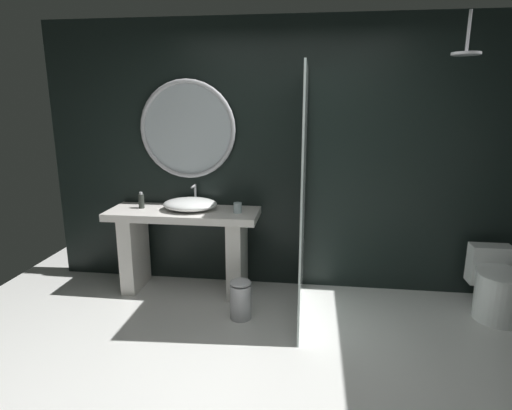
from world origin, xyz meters
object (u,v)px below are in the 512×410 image
rain_shower_head (466,50)px  waste_bin (241,299)px  round_wall_mirror (187,129)px  vessel_sink (190,204)px  tumbler_cup (238,208)px  soap_dispenser (141,201)px  toilet (498,288)px

rain_shower_head → waste_bin: size_ratio=0.90×
round_wall_mirror → waste_bin: 1.69m
vessel_sink → tumbler_cup: bearing=-6.1°
tumbler_cup → soap_dispenser: soap_dispenser is taller
soap_dispenser → rain_shower_head: rain_shower_head is taller
vessel_sink → round_wall_mirror: 0.73m
waste_bin → soap_dispenser: bearing=153.9°
tumbler_cup → toilet: tumbler_cup is taller
round_wall_mirror → rain_shower_head: 2.47m
toilet → tumbler_cup: bearing=176.9°
soap_dispenser → waste_bin: size_ratio=0.45×
round_wall_mirror → rain_shower_head: rain_shower_head is taller
rain_shower_head → waste_bin: (-1.71, -0.27, -2.03)m
tumbler_cup → soap_dispenser: size_ratio=0.61×
tumbler_cup → waste_bin: tumbler_cup is taller
vessel_sink → waste_bin: bearing=-42.2°
soap_dispenser → rain_shower_head: 3.08m
tumbler_cup → waste_bin: bearing=-77.8°
toilet → soap_dispenser: bearing=176.9°
vessel_sink → soap_dispenser: 0.49m
waste_bin → vessel_sink: bearing=137.8°
vessel_sink → toilet: vessel_sink is taller
round_wall_mirror → toilet: round_wall_mirror is taller
vessel_sink → soap_dispenser: bearing=179.9°
vessel_sink → round_wall_mirror: round_wall_mirror is taller
soap_dispenser → rain_shower_head: (2.77, -0.26, 1.32)m
tumbler_cup → waste_bin: 0.84m
toilet → waste_bin: size_ratio=1.71×
tumbler_cup → vessel_sink: bearing=173.9°
tumbler_cup → round_wall_mirror: bearing=153.5°
round_wall_mirror → toilet: (2.85, -0.39, -1.31)m
soap_dispenser → tumbler_cup: bearing=-3.0°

